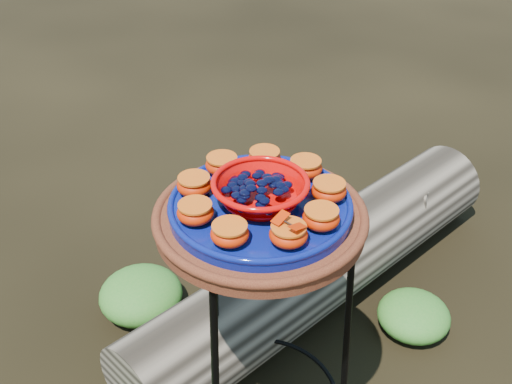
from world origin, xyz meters
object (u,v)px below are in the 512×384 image
red_bowl (260,192)px  driftwood_log (321,265)px  terracotta_saucer (260,220)px  plant_stand (260,344)px  cobalt_plate (260,208)px

red_bowl → driftwood_log: bearing=35.8°
terracotta_saucer → red_bowl: size_ratio=2.33×
plant_stand → red_bowl: 0.43m
cobalt_plate → driftwood_log: size_ratio=0.25×
terracotta_saucer → cobalt_plate: bearing=0.0°
plant_stand → terracotta_saucer: size_ratio=1.63×
terracotta_saucer → red_bowl: bearing=0.0°
plant_stand → driftwood_log: size_ratio=0.47×
plant_stand → cobalt_plate: (0.00, 0.00, 0.40)m
driftwood_log → cobalt_plate: bearing=-144.2°
red_bowl → driftwood_log: red_bowl is taller
plant_stand → red_bowl: size_ratio=3.80×
plant_stand → cobalt_plate: size_ratio=1.90×
red_bowl → cobalt_plate: bearing=0.0°
cobalt_plate → terracotta_saucer: bearing=0.0°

